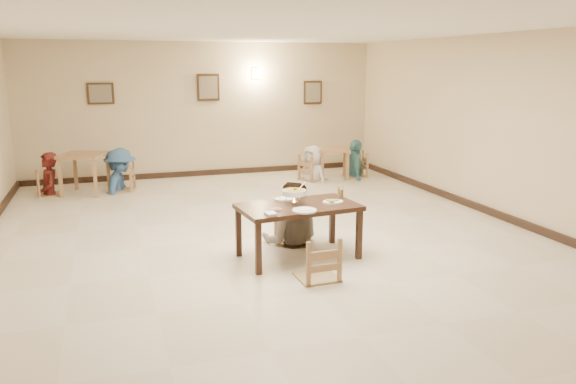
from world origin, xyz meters
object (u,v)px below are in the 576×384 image
object	(u,v)px
bg_chair_rl	(313,156)
chair_near	(317,238)
bg_diner_b	(119,148)
bg_chair_rr	(356,154)
main_diner	(291,182)
bg_diner_c	(313,145)
main_table	(298,211)
bg_table_left	(84,161)
bg_chair_lr	(120,165)
bg_table_right	(334,154)
curry_warmer	(294,193)
bg_chair_ll	(48,172)
chair_far	(291,209)
drink_glass	(340,193)
bg_diner_d	(356,140)
bg_diner_a	(46,153)

from	to	relation	value
bg_chair_rl	chair_near	bearing A→B (deg)	137.97
chair_near	bg_diner_b	bearing A→B (deg)	-71.59
chair_near	bg_chair_rr	world-z (taller)	bg_chair_rr
main_diner	bg_diner_c	bearing A→B (deg)	-94.76
bg_diner_b	bg_diner_c	size ratio (longest dim) A/B	1.13
main_table	bg_chair_rl	bearing A→B (deg)	61.55
main_diner	bg_table_left	bearing A→B (deg)	-36.03
main_table	bg_chair_rr	xyz separation A→B (m)	(3.03, 4.79, -0.11)
bg_chair_lr	bg_chair_rl	distance (m)	4.08
bg_table_right	bg_diner_b	distance (m)	4.61
main_diner	curry_warmer	bearing A→B (deg)	94.90
main_table	bg_chair_ll	size ratio (longest dim) A/B	1.74
chair_far	drink_glass	world-z (taller)	chair_far
bg_table_right	bg_chair_rr	bearing A→B (deg)	-2.74
bg_diner_c	bg_diner_d	xyz separation A→B (m)	(1.04, 0.04, 0.08)
curry_warmer	main_table	bearing A→B (deg)	-36.15
main_table	bg_chair_lr	distance (m)	5.34
bg_diner_a	bg_diner_c	distance (m)	5.43
bg_diner_c	bg_diner_d	bearing A→B (deg)	67.17
bg_diner_b	bg_diner_c	bearing A→B (deg)	-75.49
bg_table_left	bg_table_right	distance (m)	5.27
drink_glass	bg_chair_ll	size ratio (longest dim) A/B	0.18
bg_chair_lr	bg_diner_d	distance (m)	5.13
chair_far	bg_chair_rr	world-z (taller)	bg_chair_rr
bg_chair_rr	bg_table_right	bearing A→B (deg)	-81.98
bg_chair_rl	bg_diner_d	world-z (taller)	bg_diner_d
bg_diner_b	bg_diner_d	size ratio (longest dim) A/B	1.02
bg_chair_lr	bg_diner_b	size ratio (longest dim) A/B	0.61
bg_diner_c	bg_diner_d	distance (m)	1.04
main_diner	main_table	bearing A→B (deg)	99.72
main_table	bg_diner_c	distance (m)	5.15
main_diner	drink_glass	world-z (taller)	main_diner
chair_near	bg_table_right	bearing A→B (deg)	-115.92
main_diner	bg_table_right	world-z (taller)	main_diner
chair_far	bg_table_left	xyz separation A→B (m)	(-2.89, 4.17, 0.18)
bg_diner_a	bg_diner_b	world-z (taller)	bg_diner_b
chair_near	bg_diner_c	distance (m)	5.89
chair_near	drink_glass	distance (m)	1.23
drink_glass	bg_chair_rr	world-z (taller)	bg_chair_rr
bg_chair_lr	bg_chair_rr	bearing A→B (deg)	100.14
bg_chair_rr	chair_far	bearing A→B (deg)	-24.64
bg_table_left	bg_chair_ll	xyz separation A→B (m)	(-0.67, 0.06, -0.20)
chair_far	bg_diner_d	bearing A→B (deg)	62.92
bg_table_left	bg_table_right	xyz separation A→B (m)	(5.27, -0.06, -0.12)
drink_glass	bg_chair_lr	world-z (taller)	bg_chair_lr
main_diner	bg_diner_d	size ratio (longest dim) A/B	1.04
chair_far	bg_table_right	distance (m)	4.75
drink_glass	bg_chair_ll	bearing A→B (deg)	130.80
curry_warmer	bg_diner_a	distance (m)	5.96
bg_table_left	bg_diner_b	xyz separation A→B (m)	(0.67, 0.04, 0.21)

